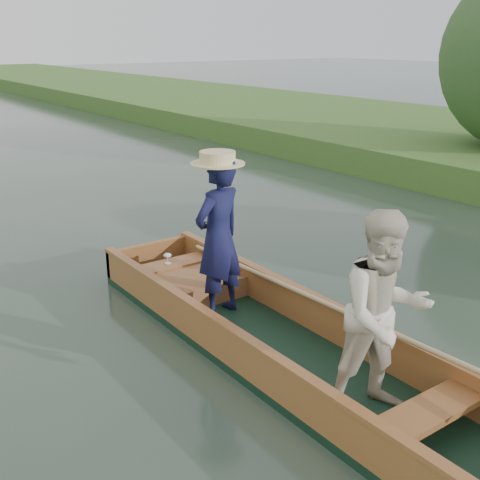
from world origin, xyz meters
TOP-DOWN VIEW (x-y plane):
  - ground at (0.00, 0.00)m, footprint 120.00×120.00m
  - punt at (0.01, -0.08)m, footprint 1.12×5.00m

SIDE VIEW (x-z plane):
  - ground at x=0.00m, z-range 0.00..0.00m
  - punt at x=0.01m, z-range -0.32..1.40m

